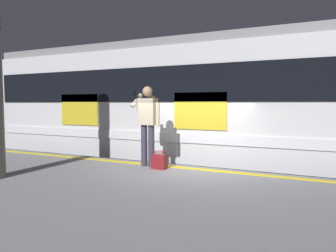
% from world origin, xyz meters
% --- Properties ---
extents(ground_plane, '(24.67, 24.67, 0.00)m').
position_xyz_m(ground_plane, '(0.00, 0.00, 0.00)').
color(ground_plane, '#3D3D3F').
extents(platform, '(13.37, 5.17, 1.09)m').
position_xyz_m(platform, '(0.00, 2.58, 0.54)').
color(platform, gray).
rests_on(platform, ground).
extents(safety_line, '(13.10, 0.16, 0.01)m').
position_xyz_m(safety_line, '(0.00, 0.30, 1.09)').
color(safety_line, yellow).
rests_on(safety_line, platform).
extents(track_rail_near, '(17.38, 0.08, 0.16)m').
position_xyz_m(track_rail_near, '(0.00, -1.51, 0.08)').
color(track_rail_near, slate).
rests_on(track_rail_near, ground).
extents(track_rail_far, '(17.38, 0.08, 0.16)m').
position_xyz_m(track_rail_far, '(0.00, -2.94, 0.08)').
color(track_rail_far, slate).
rests_on(track_rail_far, ground).
extents(train_carriage, '(10.66, 3.07, 4.03)m').
position_xyz_m(train_carriage, '(1.91, -2.22, 2.55)').
color(train_carriage, silver).
rests_on(train_carriage, ground).
extents(passenger, '(0.57, 0.55, 1.77)m').
position_xyz_m(passenger, '(0.85, 0.44, 2.14)').
color(passenger, '#383347').
rests_on(passenger, platform).
extents(handbag, '(0.31, 0.29, 0.37)m').
position_xyz_m(handbag, '(0.49, 0.60, 1.26)').
color(handbag, maroon).
rests_on(handbag, platform).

